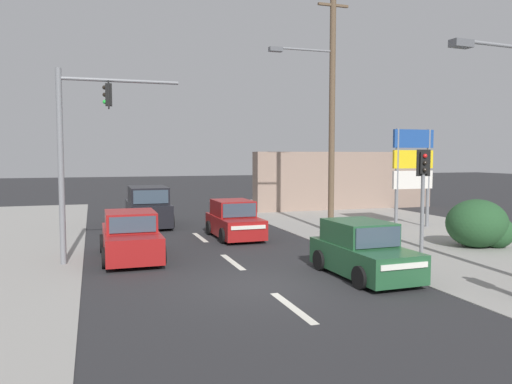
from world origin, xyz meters
The scene contains 15 objects.
ground_plane centered at (0.00, 0.00, 0.00)m, with size 140.00×140.00×0.00m, color #28282B.
lane_dash_near centered at (0.00, -2.00, 0.00)m, with size 0.20×2.40×0.01m, color silver.
lane_dash_mid centered at (0.00, 3.00, 0.00)m, with size 0.20×2.40×0.01m, color silver.
lane_dash_far centered at (0.00, 8.00, 0.00)m, with size 0.20×2.40×0.01m, color silver.
kerb_right_verge centered at (9.00, 2.00, 0.01)m, with size 10.00×44.00×0.02m, color gray.
utility_pole_midground_right centered at (5.65, 7.61, 5.81)m, with size 3.78×0.31×10.88m.
traffic_signal_mast centered at (-4.53, 4.23, 3.83)m, with size 3.69×0.44×6.00m.
pedestal_signal_right_kerb centered at (5.77, 1.24, 2.42)m, with size 0.44×0.31×3.56m.
shopping_plaza_sign centered at (9.97, 7.63, 2.98)m, with size 2.10×0.16×4.60m.
roadside_bush centered at (9.30, 2.58, 0.84)m, with size 2.38×2.04×1.78m.
shopfront_wall_far centered at (11.00, 16.00, 1.80)m, with size 12.00×1.00×3.60m, color gray.
hatchback_kerbside_parked centered at (1.33, 7.54, 0.70)m, with size 1.82×3.66×1.53m.
hatchback_oncoming_mid centered at (2.96, 0.09, 0.70)m, with size 1.86×3.68×1.53m.
sedan_receding_far centered at (-3.02, 4.61, 0.70)m, with size 1.91×4.25×1.56m.
suv_oncoming_near centered at (-1.67, 12.14, 0.88)m, with size 2.09×4.55×1.90m.
Camera 1 is at (-4.16, -12.06, 3.37)m, focal length 35.00 mm.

